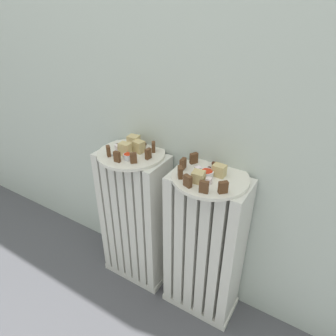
# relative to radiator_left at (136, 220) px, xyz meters

# --- Properties ---
(ground_plane) EXTENTS (6.00, 6.00, 0.00)m
(ground_plane) POSITION_rel_radiator_left_xyz_m (0.17, -0.28, -0.32)
(ground_plane) COLOR #4C4C51
(radiator_left) EXTENTS (0.30, 0.17, 0.65)m
(radiator_left) POSITION_rel_radiator_left_xyz_m (0.00, 0.00, 0.00)
(radiator_left) COLOR silver
(radiator_left) RESTS_ON ground_plane
(radiator_right) EXTENTS (0.30, 0.17, 0.65)m
(radiator_right) POSITION_rel_radiator_left_xyz_m (0.34, -0.00, -0.00)
(radiator_right) COLOR silver
(radiator_right) RESTS_ON ground_plane
(plate_left) EXTENTS (0.27, 0.27, 0.01)m
(plate_left) POSITION_rel_radiator_left_xyz_m (0.00, -0.00, 0.33)
(plate_left) COLOR silver
(plate_left) RESTS_ON radiator_left
(plate_right) EXTENTS (0.27, 0.27, 0.01)m
(plate_right) POSITION_rel_radiator_left_xyz_m (0.34, -0.00, 0.33)
(plate_right) COLOR silver
(plate_right) RESTS_ON radiator_right
(dark_cake_slice_left_0) EXTENTS (0.03, 0.03, 0.04)m
(dark_cake_slice_left_0) POSITION_rel_radiator_left_xyz_m (-0.06, -0.07, 0.36)
(dark_cake_slice_left_0) COLOR #56351E
(dark_cake_slice_left_0) RESTS_ON plate_left
(dark_cake_slice_left_1) EXTENTS (0.03, 0.01, 0.04)m
(dark_cake_slice_left_1) POSITION_rel_radiator_left_xyz_m (0.00, -0.09, 0.36)
(dark_cake_slice_left_1) COLOR #56351E
(dark_cake_slice_left_1) RESTS_ON plate_left
(dark_cake_slice_left_2) EXTENTS (0.03, 0.03, 0.04)m
(dark_cake_slice_left_2) POSITION_rel_radiator_left_xyz_m (0.06, -0.06, 0.36)
(dark_cake_slice_left_2) COLOR #56351E
(dark_cake_slice_left_2) RESTS_ON plate_left
(dark_cake_slice_left_3) EXTENTS (0.02, 0.03, 0.04)m
(dark_cake_slice_left_3) POSITION_rel_radiator_left_xyz_m (0.09, -0.01, 0.36)
(dark_cake_slice_left_3) COLOR #56351E
(dark_cake_slice_left_3) RESTS_ON plate_left
(dark_cake_slice_left_4) EXTENTS (0.03, 0.03, 0.04)m
(dark_cake_slice_left_4) POSITION_rel_radiator_left_xyz_m (0.07, 0.05, 0.36)
(dark_cake_slice_left_4) COLOR #56351E
(dark_cake_slice_left_4) RESTS_ON plate_left
(marble_cake_slice_left_0) EXTENTS (0.05, 0.04, 0.05)m
(marble_cake_slice_left_0) POSITION_rel_radiator_left_xyz_m (0.02, 0.02, 0.36)
(marble_cake_slice_left_0) COLOR tan
(marble_cake_slice_left_0) RESTS_ON plate_left
(marble_cake_slice_left_1) EXTENTS (0.05, 0.04, 0.05)m
(marble_cake_slice_left_1) POSITION_rel_radiator_left_xyz_m (-0.01, -0.03, 0.36)
(marble_cake_slice_left_1) COLOR tan
(marble_cake_slice_left_1) RESTS_ON plate_left
(marble_cake_slice_left_2) EXTENTS (0.05, 0.04, 0.05)m
(marble_cake_slice_left_2) POSITION_rel_radiator_left_xyz_m (-0.02, 0.04, 0.37)
(marble_cake_slice_left_2) COLOR tan
(marble_cake_slice_left_2) RESTS_ON plate_left
(turkish_delight_left_0) EXTENTS (0.03, 0.03, 0.02)m
(turkish_delight_left_0) POSITION_rel_radiator_left_xyz_m (-0.05, -0.01, 0.35)
(turkish_delight_left_0) COLOR white
(turkish_delight_left_0) RESTS_ON plate_left
(turkish_delight_left_1) EXTENTS (0.03, 0.03, 0.03)m
(turkish_delight_left_1) POSITION_rel_radiator_left_xyz_m (-0.03, 0.01, 0.35)
(turkish_delight_left_1) COLOR white
(turkish_delight_left_1) RESTS_ON plate_left
(medjool_date_left_0) EXTENTS (0.03, 0.03, 0.02)m
(medjool_date_left_0) POSITION_rel_radiator_left_xyz_m (0.01, 0.07, 0.35)
(medjool_date_left_0) COLOR #3D1E0F
(medjool_date_left_0) RESTS_ON plate_left
(medjool_date_left_1) EXTENTS (0.03, 0.03, 0.02)m
(medjool_date_left_1) POSITION_rel_radiator_left_xyz_m (-0.08, 0.01, 0.35)
(medjool_date_left_1) COLOR #3D1E0F
(medjool_date_left_1) RESTS_ON plate_left
(jam_bowl_left) EXTENTS (0.04, 0.04, 0.02)m
(jam_bowl_left) POSITION_rel_radiator_left_xyz_m (0.02, -0.05, 0.35)
(jam_bowl_left) COLOR white
(jam_bowl_left) RESTS_ON plate_left
(dark_cake_slice_right_0) EXTENTS (0.03, 0.03, 0.04)m
(dark_cake_slice_right_0) POSITION_rel_radiator_left_xyz_m (0.25, 0.05, 0.36)
(dark_cake_slice_right_0) COLOR #56351E
(dark_cake_slice_right_0) RESTS_ON plate_right
(dark_cake_slice_right_1) EXTENTS (0.02, 0.03, 0.04)m
(dark_cake_slice_right_1) POSITION_rel_radiator_left_xyz_m (0.24, -0.01, 0.36)
(dark_cake_slice_right_1) COLOR #56351E
(dark_cake_slice_right_1) RESTS_ON plate_right
(dark_cake_slice_right_2) EXTENTS (0.03, 0.03, 0.04)m
(dark_cake_slice_right_2) POSITION_rel_radiator_left_xyz_m (0.26, -0.06, 0.36)
(dark_cake_slice_right_2) COLOR #56351E
(dark_cake_slice_right_2) RESTS_ON plate_right
(dark_cake_slice_right_3) EXTENTS (0.03, 0.02, 0.04)m
(dark_cake_slice_right_3) POSITION_rel_radiator_left_xyz_m (0.31, -0.10, 0.36)
(dark_cake_slice_right_3) COLOR #56351E
(dark_cake_slice_right_3) RESTS_ON plate_right
(dark_cake_slice_right_4) EXTENTS (0.03, 0.02, 0.04)m
(dark_cake_slice_right_4) POSITION_rel_radiator_left_xyz_m (0.36, -0.10, 0.36)
(dark_cake_slice_right_4) COLOR #56351E
(dark_cake_slice_right_4) RESTS_ON plate_right
(dark_cake_slice_right_5) EXTENTS (0.03, 0.03, 0.04)m
(dark_cake_slice_right_5) POSITION_rel_radiator_left_xyz_m (0.42, -0.07, 0.36)
(dark_cake_slice_right_5) COLOR #56351E
(dark_cake_slice_right_5) RESTS_ON plate_right
(marble_cake_slice_right_0) EXTENTS (0.05, 0.03, 0.04)m
(marble_cake_slice_right_0) POSITION_rel_radiator_left_xyz_m (0.36, 0.02, 0.36)
(marble_cake_slice_right_0) COLOR tan
(marble_cake_slice_right_0) RESTS_ON plate_right
(marble_cake_slice_right_1) EXTENTS (0.05, 0.05, 0.04)m
(marble_cake_slice_right_1) POSITION_rel_radiator_left_xyz_m (0.32, -0.05, 0.36)
(marble_cake_slice_right_1) COLOR tan
(marble_cake_slice_right_1) RESTS_ON plate_right
(turkish_delight_right_0) EXTENTS (0.02, 0.02, 0.02)m
(turkish_delight_right_0) POSITION_rel_radiator_left_xyz_m (0.36, -0.04, 0.35)
(turkish_delight_right_0) COLOR white
(turkish_delight_right_0) RESTS_ON plate_right
(turkish_delight_right_1) EXTENTS (0.03, 0.03, 0.02)m
(turkish_delight_right_1) POSITION_rel_radiator_left_xyz_m (0.29, 0.00, 0.35)
(turkish_delight_right_1) COLOR white
(turkish_delight_right_1) RESTS_ON plate_right
(medjool_date_right_0) EXTENTS (0.03, 0.03, 0.02)m
(medjool_date_right_0) POSITION_rel_radiator_left_xyz_m (0.32, 0.07, 0.35)
(medjool_date_right_0) COLOR #3D1E0F
(medjool_date_right_0) RESTS_ON plate_right
(medjool_date_right_1) EXTENTS (0.03, 0.03, 0.01)m
(medjool_date_right_1) POSITION_rel_radiator_left_xyz_m (0.32, 0.03, 0.35)
(medjool_date_right_1) COLOR #3D1E0F
(medjool_date_right_1) RESTS_ON plate_right
(jam_bowl_right) EXTENTS (0.05, 0.05, 0.02)m
(jam_bowl_right) POSITION_rel_radiator_left_xyz_m (0.33, -0.01, 0.35)
(jam_bowl_right) COLOR white
(jam_bowl_right) RESTS_ON plate_right
(fork) EXTENTS (0.06, 0.10, 0.00)m
(fork) POSITION_rel_radiator_left_xyz_m (-0.02, -0.01, 0.34)
(fork) COLOR #B7B7BC
(fork) RESTS_ON plate_left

